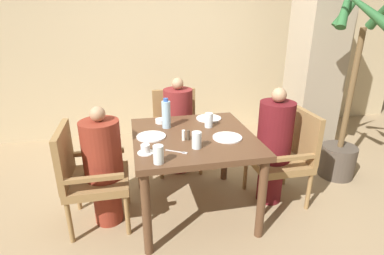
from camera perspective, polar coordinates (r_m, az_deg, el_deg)
ground_plane at (r=2.97m, az=0.22°, el=-15.16°), size 16.00×16.00×0.00m
wall_back at (r=4.47m, az=-5.73°, el=16.44°), size 8.00×0.06×2.80m
pillar_stone at (r=4.14m, az=22.81°, el=13.91°), size 0.54×0.54×2.70m
dining_table at (r=2.63m, az=0.24°, el=-3.49°), size 1.03×1.07×0.76m
chair_left_side at (r=2.68m, az=-19.39°, el=-8.20°), size 0.52×0.51×0.91m
diner_in_left_chair at (r=2.64m, az=-16.48°, el=-6.98°), size 0.32×0.32×1.07m
chair_far_side at (r=3.54m, az=-2.98°, el=0.21°), size 0.51×0.52×0.91m
diner_in_far_chair at (r=3.38m, az=-2.62°, el=0.51°), size 0.32×0.32×1.10m
chair_right_side at (r=3.01m, az=17.53°, el=-4.66°), size 0.52×0.51×0.91m
diner_in_right_chair at (r=2.91m, az=15.28°, el=-3.36°), size 0.32×0.32×1.14m
potted_palm at (r=3.55m, az=27.72°, el=4.14°), size 0.76×0.76×2.22m
plate_main_left at (r=2.54m, az=6.74°, el=-1.90°), size 0.25×0.25×0.01m
plate_main_right at (r=2.99m, az=3.20°, el=1.77°), size 0.25×0.25×0.01m
plate_dessert_center at (r=2.57m, az=-7.78°, el=-1.70°), size 0.25×0.25×0.01m
teacup_with_saucer at (r=2.28m, az=-8.86°, el=-4.19°), size 0.12×0.12×0.07m
bowl_small at (r=2.89m, az=-5.91°, el=1.26°), size 0.11×0.11×0.04m
water_bottle at (r=2.72m, az=-4.94°, el=2.55°), size 0.08×0.08×0.28m
glass_tall_near at (r=2.11m, az=-6.42°, el=-5.12°), size 0.08×0.08×0.13m
glass_tall_mid at (r=2.32m, az=0.89°, el=-2.40°), size 0.08×0.08×0.13m
glass_tall_far at (r=2.75m, az=3.21°, el=1.40°), size 0.08×0.08×0.13m
salt_shaker at (r=2.47m, az=-1.62°, el=-1.48°), size 0.03×0.03×0.09m
pepper_shaker at (r=2.48m, az=-0.73°, el=-1.45°), size 0.03×0.03×0.08m
fork_beside_plate at (r=2.28m, az=-2.57°, el=-4.66°), size 0.16×0.11×0.00m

